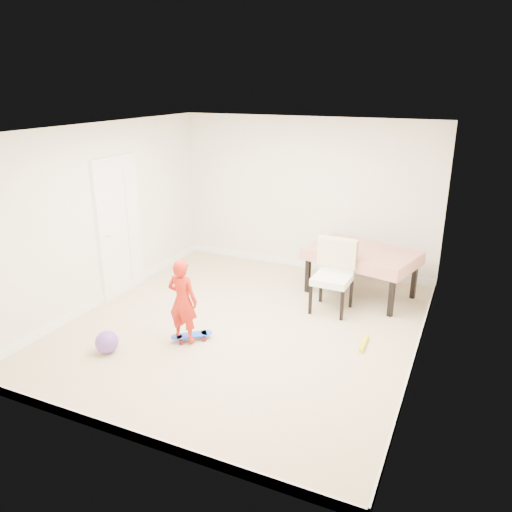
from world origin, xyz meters
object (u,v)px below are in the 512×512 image
at_px(dining_chair, 332,277).
at_px(skateboard, 192,337).
at_px(balloon, 107,342).
at_px(dining_table, 361,272).
at_px(child, 183,303).

height_order(dining_chair, skateboard, dining_chair).
xyz_separation_m(dining_chair, balloon, (-2.14, -2.27, -0.38)).
bearing_deg(dining_table, child, -110.43).
xyz_separation_m(dining_table, balloon, (-2.39, -3.00, -0.23)).
height_order(dining_chair, child, child).
xyz_separation_m(dining_table, skateboard, (-1.61, -2.31, -0.33)).
bearing_deg(dining_table, balloon, -114.09).
distance_m(skateboard, child, 0.51).
distance_m(dining_chair, skateboard, 2.14).
distance_m(dining_table, child, 2.92).
relative_size(dining_table, dining_chair, 1.52).
bearing_deg(child, skateboard, -124.62).
height_order(dining_table, child, child).
height_order(skateboard, balloon, balloon).
distance_m(dining_table, dining_chair, 0.78).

